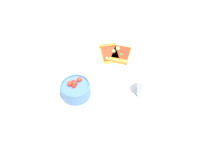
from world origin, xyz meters
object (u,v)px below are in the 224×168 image
pizza_slice_far (120,55)px  salad_bowl (76,89)px  soda_glass (145,87)px  paper_napkin (112,116)px  pizza_slice_near (110,52)px  plate (114,55)px

pizza_slice_far → salad_bowl: 0.30m
soda_glass → paper_napkin: (0.04, 0.17, -0.05)m
pizza_slice_far → soda_glass: size_ratio=1.44×
pizza_slice_near → salad_bowl: size_ratio=1.20×
pizza_slice_near → salad_bowl: (-0.04, 0.28, 0.01)m
pizza_slice_far → plate: bearing=7.9°
pizza_slice_near → pizza_slice_far: 0.06m
plate → paper_napkin: size_ratio=1.82×
plate → salad_bowl: bearing=94.4°
plate → soda_glass: 0.28m
plate → pizza_slice_near: pizza_slice_near is taller
pizza_slice_far → salad_bowl: bearing=88.0°
plate → paper_napkin: bearing=126.5°
salad_bowl → pizza_slice_far: bearing=-92.0°
soda_glass → pizza_slice_near: bearing=-20.2°
pizza_slice_near → salad_bowl: bearing=99.0°
soda_glass → paper_napkin: 0.19m
paper_napkin → pizza_slice_far: bearing=-58.4°
plate → pizza_slice_far: (-0.03, -0.00, 0.01)m
pizza_slice_near → plate: bearing=-153.7°
salad_bowl → paper_napkin: 0.19m
pizza_slice_far → paper_napkin: size_ratio=1.07×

